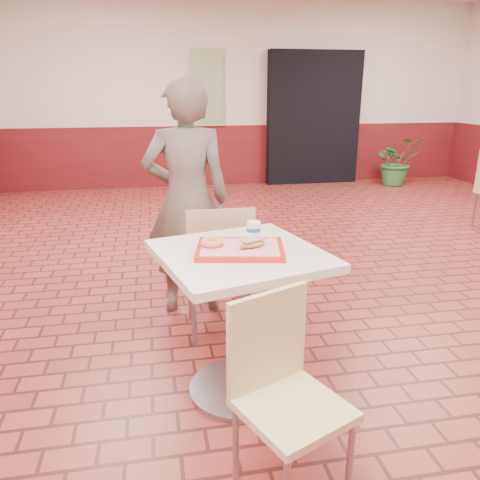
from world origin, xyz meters
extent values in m
cube|color=maroon|center=(0.00, 0.00, 0.00)|extent=(8.00, 10.00, 0.01)
cube|color=beige|center=(0.00, 5.00, 1.50)|extent=(8.00, 0.01, 3.00)
cube|color=#5B1112|center=(0.00, 4.98, 0.50)|extent=(8.00, 0.04, 1.00)
cube|color=black|center=(1.20, 4.88, 1.10)|extent=(1.60, 0.22, 2.20)
cube|color=gray|center=(-0.60, 4.94, 1.60)|extent=(0.50, 0.03, 1.20)
cube|color=beige|center=(-1.15, -0.82, 0.80)|extent=(0.77, 0.77, 0.04)
cylinder|color=gray|center=(-1.15, -0.82, 0.39)|extent=(0.09, 0.09, 0.77)
cylinder|color=gray|center=(-1.15, -0.82, 0.02)|extent=(0.56, 0.56, 0.03)
cube|color=#D5C380|center=(-1.06, -1.52, 0.39)|extent=(0.50, 0.50, 0.04)
cube|color=#D5C380|center=(-1.13, -1.36, 0.62)|extent=(0.36, 0.18, 0.42)
cylinder|color=gray|center=(-0.85, -1.60, 0.19)|extent=(0.03, 0.03, 0.37)
cylinder|color=gray|center=(-1.28, -1.43, 0.19)|extent=(0.03, 0.03, 0.37)
cylinder|color=gray|center=(-0.98, -1.30, 0.19)|extent=(0.03, 0.03, 0.37)
cube|color=tan|center=(-1.17, -0.12, 0.43)|extent=(0.42, 0.42, 0.04)
cube|color=tan|center=(-1.17, -0.31, 0.68)|extent=(0.42, 0.04, 0.46)
cylinder|color=gray|center=(-0.98, 0.06, 0.20)|extent=(0.03, 0.03, 0.41)
cylinder|color=gray|center=(-1.34, 0.06, 0.20)|extent=(0.03, 0.03, 0.41)
cylinder|color=gray|center=(-0.99, -0.30, 0.20)|extent=(0.03, 0.03, 0.41)
cylinder|color=gray|center=(-1.35, -0.30, 0.20)|extent=(0.03, 0.03, 0.41)
imported|color=#655A4E|center=(-1.32, 0.27, 0.84)|extent=(0.63, 0.43, 1.68)
cube|color=red|center=(-1.15, -0.82, 0.83)|extent=(0.43, 0.34, 0.02)
cube|color=#E18585|center=(-1.15, -0.82, 0.84)|extent=(0.38, 0.29, 0.00)
torus|color=#D6894E|center=(-1.28, -0.79, 0.86)|extent=(0.13, 0.13, 0.04)
ellipsoid|color=#BB8F36|center=(-1.09, -0.85, 0.86)|extent=(0.15, 0.12, 0.04)
cube|color=beige|center=(-1.09, -0.85, 0.88)|extent=(0.13, 0.10, 0.01)
ellipsoid|color=#AE4318|center=(-1.14, -0.87, 0.85)|extent=(0.03, 0.03, 0.02)
cylinder|color=white|center=(-1.05, -0.71, 0.89)|extent=(0.07, 0.07, 0.09)
cylinder|color=blue|center=(-1.05, -0.71, 0.89)|extent=(0.07, 0.07, 0.02)
cylinder|color=gray|center=(2.20, 1.83, 0.21)|extent=(0.03, 0.03, 0.42)
imported|color=#2C6E2E|center=(2.56, 4.40, 0.41)|extent=(0.78, 0.69, 0.82)
camera|label=1|loc=(-1.55, -2.99, 1.60)|focal=35.00mm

